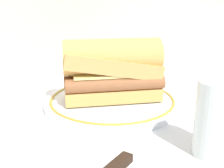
{
  "coord_description": "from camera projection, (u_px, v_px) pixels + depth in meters",
  "views": [
    {
      "loc": [
        -0.26,
        -0.47,
        0.22
      ],
      "look_at": [
        -0.01,
        0.03,
        0.04
      ],
      "focal_mm": 45.19,
      "sensor_mm": 36.0,
      "label": 1
    }
  ],
  "objects": [
    {
      "name": "drinking_glass",
      "position": [
        214.0,
        124.0,
        0.4
      ],
      "size": [
        0.06,
        0.06,
        0.11
      ],
      "color": "silver",
      "rests_on": "ground_plane"
    },
    {
      "name": "plate",
      "position": [
        112.0,
        101.0,
        0.6
      ],
      "size": [
        0.29,
        0.29,
        0.01
      ],
      "color": "white",
      "rests_on": "ground_plane"
    },
    {
      "name": "sausage_sandwich",
      "position": [
        112.0,
        69.0,
        0.58
      ],
      "size": [
        0.22,
        0.14,
        0.12
      ],
      "rotation": [
        0.0,
        0.0,
        -0.29
      ],
      "color": "tan",
      "rests_on": "plate"
    },
    {
      "name": "ground_plane",
      "position": [
        125.0,
        108.0,
        0.58
      ],
      "size": [
        1.5,
        1.5,
        0.0
      ],
      "primitive_type": "plane",
      "color": "silver"
    }
  ]
}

